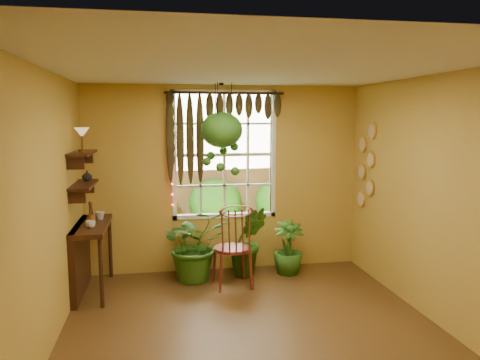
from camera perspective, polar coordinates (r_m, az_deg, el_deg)
The scene contains 23 objects.
floor at distance 5.06m, azimuth 1.96°, elevation -18.57°, with size 4.50×4.50×0.00m, color #553518.
ceiling at distance 4.57m, azimuth 2.11°, elevation 13.47°, with size 4.50×4.50×0.00m, color silver.
wall_back at distance 6.82m, azimuth -1.89°, elevation 0.14°, with size 4.00×4.00×0.00m, color gold.
wall_left at distance 4.65m, azimuth -22.90°, elevation -3.94°, with size 4.50×4.50×0.00m, color gold.
wall_right at distance 5.40m, azimuth 23.27°, elevation -2.43°, with size 4.50×4.50×0.00m, color gold.
window at distance 6.81m, azimuth -1.94°, elevation 3.10°, with size 1.52×0.10×1.86m.
valance_vine at distance 6.66m, azimuth -2.54°, elevation 7.96°, with size 1.70×0.12×1.10m.
string_lights at distance 6.66m, azimuth -8.33°, elevation 3.35°, with size 0.03×0.03×1.54m, color #FF2633, non-canonical shape.
wall_plates at distance 6.92m, azimuth 15.12°, elevation 1.66°, with size 0.04×0.32×1.10m, color #F2EBC5, non-canonical shape.
counter_ledge at distance 6.35m, azimuth -18.49°, elevation -8.17°, with size 0.40×1.20×0.90m.
shelf_lower at distance 6.17m, azimuth -18.51°, elevation -0.56°, with size 0.25×0.90×0.04m, color #35180E.
shelf_upper at distance 6.13m, azimuth -18.66°, elevation 3.15°, with size 0.25×0.90×0.04m, color #35180E.
backyard at distance 11.42m, azimuth -3.96°, elevation 2.78°, with size 14.00×10.00×12.00m.
windsor_chair at distance 6.28m, azimuth -0.88°, elevation -9.61°, with size 0.52×0.55×1.30m.
potted_plant_left at distance 6.53m, azimuth -5.47°, elevation -7.79°, with size 0.91×0.79×1.01m, color #184311.
potted_plant_mid at distance 6.70m, azimuth 0.97°, elevation -7.43°, with size 0.55×0.44×0.99m, color #184311.
potted_plant_right at distance 6.81m, azimuth 5.89°, elevation -8.21°, with size 0.43×0.43×0.77m, color #184311.
hanging_basket at distance 6.36m, azimuth -2.25°, elevation 5.38°, with size 0.57×0.57×1.26m.
cup_a at distance 6.00m, azimuth -17.77°, elevation -5.16°, with size 0.12×0.12×0.09m, color silver.
cup_b at distance 6.46m, azimuth -16.67°, elevation -4.18°, with size 0.11×0.11×0.10m, color beige.
brush_jar at distance 6.21m, azimuth -17.70°, elevation -3.84°, with size 0.10×0.10×0.36m.
shelf_vase at distance 6.42m, azimuth -18.15°, elevation 0.51°, with size 0.13×0.13×0.13m, color #B2AD99.
tiffany_lamp at distance 6.04m, azimuth -18.73°, elevation 5.33°, with size 0.18×0.18×0.30m.
Camera 1 is at (-0.95, -4.45, 2.23)m, focal length 35.00 mm.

